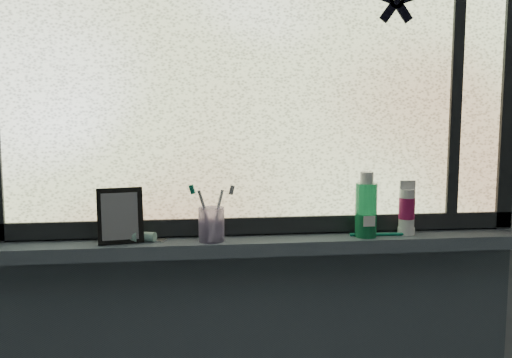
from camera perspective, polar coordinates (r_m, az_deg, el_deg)
The scene contains 13 objects.
wall_back at distance 1.74m, azimuth 0.58°, elevation 2.04°, with size 3.00×0.01×2.50m, color #9EA3A8.
windowsill at distance 1.71m, azimuth 0.90°, elevation -6.57°, with size 1.62×0.14×0.04m, color #4C5866.
window_pane at distance 1.72m, azimuth 0.69°, elevation 11.32°, with size 1.50×0.01×1.00m, color silver.
frame_bottom at distance 1.74m, azimuth 0.69°, elevation -4.60°, with size 1.60×0.03×0.05m, color black.
frame_right at distance 1.97m, azimuth 24.02°, elevation 10.17°, with size 0.05×0.03×1.10m, color black.
frame_mullion at distance 1.89m, azimuth 19.39°, elevation 10.54°, with size 0.04×0.03×1.00m, color black.
starfish_sticker at distance 1.82m, azimuth 13.87°, elevation 16.88°, with size 0.15×0.02×0.15m, color black, non-canonical shape.
vanity_mirror at distance 1.67m, azimuth -13.43°, elevation -3.59°, with size 0.13×0.06×0.16m, color black.
toothpaste_tube at distance 1.68m, azimuth -12.10°, elevation -5.58°, with size 0.21×0.04×0.04m, color silver, non-canonical shape.
toothbrush_cup at distance 1.66m, azimuth -4.48°, elevation -4.55°, with size 0.08×0.08×0.10m, color #C5B0EA.
toothbrush_lying at distance 1.77m, azimuth 12.22°, elevation -5.34°, with size 0.22×0.02×0.01m, color #0D795C, non-canonical shape.
mouthwash_bottle at distance 1.73m, azimuth 10.96°, elevation -2.53°, with size 0.06×0.06×0.16m, color #1E9E5E.
cream_tube at distance 1.79m, azimuth 14.85°, elevation -2.61°, with size 0.05×0.05×0.12m, color silver.
Camera 1 is at (-0.23, -0.41, 1.40)m, focal length 40.00 mm.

